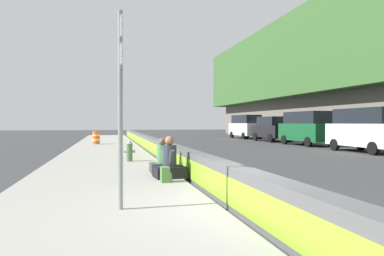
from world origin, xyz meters
The scene contains 13 objects.
ground_plane centered at (0.00, 0.00, 0.00)m, with size 160.00×160.00×0.00m, color #353538.
sidewalk_strip centered at (0.00, 2.65, 0.07)m, with size 80.00×4.40×0.14m, color gray.
jersey_barrier centered at (0.00, 0.00, 0.42)m, with size 76.00×0.45×0.85m.
route_sign_post centered at (0.28, 2.28, 2.21)m, with size 0.44×0.09×3.60m.
fire_hydrant centered at (8.33, 1.65, 0.59)m, with size 0.26×0.46×0.88m.
seated_person_foreground centered at (3.76, 0.79, 0.51)m, with size 0.80×0.92×1.19m.
seated_person_middle centered at (4.86, 0.82, 0.48)m, with size 0.70×0.79×1.10m.
backpack centered at (3.01, 1.02, 0.33)m, with size 0.32×0.28×0.40m.
construction_barrel centered at (20.53, 3.35, 0.62)m, with size 0.54×0.54×0.95m.
parked_car_third centered at (11.16, -12.09, 1.35)m, with size 5.11×2.12×2.56m.
parked_car_fourth centered at (17.62, -12.20, 1.35)m, with size 5.15×2.21×2.56m.
parked_car_midline centered at (23.45, -12.22, 1.18)m, with size 4.84×2.14×2.28m.
parked_car_far centered at (29.63, -12.15, 1.35)m, with size 5.17×2.25×2.56m.
Camera 1 is at (-6.20, 2.51, 1.71)m, focal length 32.84 mm.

